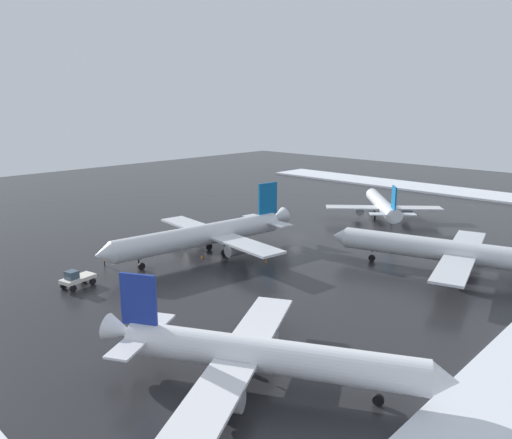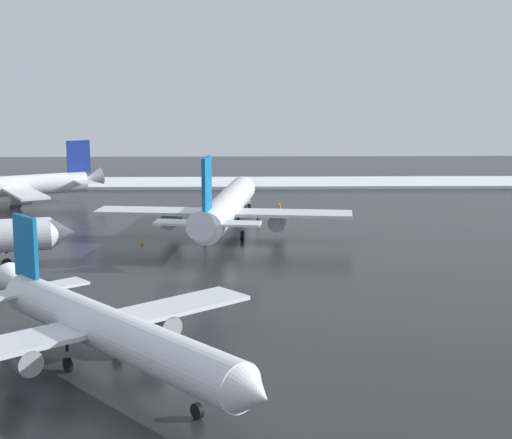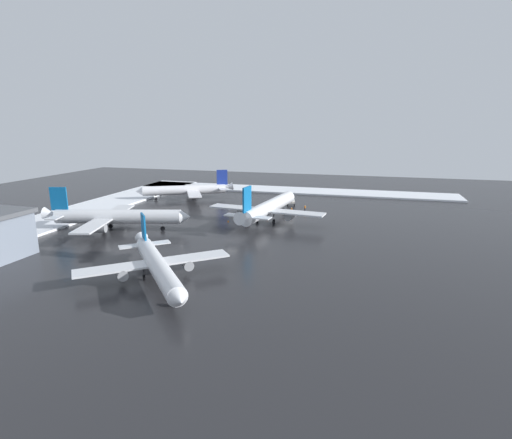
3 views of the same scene
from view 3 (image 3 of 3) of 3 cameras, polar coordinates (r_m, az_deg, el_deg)
ground_plane at (r=85.27m, az=-3.45°, el=-3.02°), size 240.00×240.00×0.00m
snow_bank_far at (r=111.64m, az=-28.49°, el=-0.55°), size 152.00×16.00×0.54m
snow_bank_left at (r=148.61m, az=5.05°, el=4.18°), size 14.00×116.00×0.54m
airplane_parked_portside at (r=101.62m, az=1.82°, el=1.76°), size 36.15×30.11×10.74m
airplane_foreground_jet at (r=97.81m, az=-19.51°, el=0.41°), size 28.44×33.87×10.20m
airplane_parked_starboard at (r=133.32m, az=-9.83°, el=4.20°), size 24.91×29.21×9.42m
airplane_far_rear at (r=64.27m, az=-13.97°, el=-6.30°), size 24.12×22.34×8.74m
pushback_tug at (r=122.42m, az=5.03°, el=2.65°), size 4.93×3.02×2.50m
ground_crew_by_nose_gear at (r=111.08m, az=5.12°, el=1.37°), size 0.36×0.36×1.71m
ground_crew_mid_apron at (r=114.56m, az=7.01°, el=1.69°), size 0.36×0.36×1.71m
traffic_cone_near_nose at (r=101.14m, az=-4.01°, el=-0.22°), size 0.36×0.36×0.55m
traffic_cone_mid_line at (r=103.71m, az=1.64°, el=0.15°), size 0.36×0.36×0.55m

